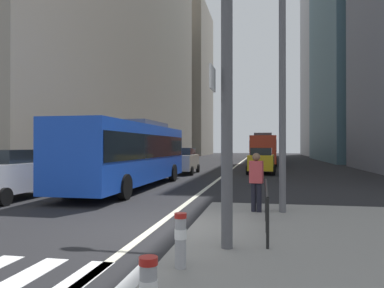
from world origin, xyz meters
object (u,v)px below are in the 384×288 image
object	(u,v)px
pedestrian_waiting	(256,179)
traffic_signal_gantry	(131,46)
city_bus_red_receding	(263,148)
car_receding_near	(262,160)
city_bus_blue_oncoming	(131,151)
city_bus_red_distant	(263,147)
car_oncoming_mid	(183,160)
street_lamp_post	(282,37)
bollard_left	(181,237)
car_receding_far	(268,154)
sedan_white_oncoming	(11,174)

from	to	relation	value
pedestrian_waiting	traffic_signal_gantry	bearing A→B (deg)	-120.80
city_bus_red_receding	car_receding_near	bearing A→B (deg)	-90.41
pedestrian_waiting	city_bus_blue_oncoming	bearing A→B (deg)	134.44
city_bus_red_distant	car_oncoming_mid	xyz separation A→B (m)	(-5.93, -34.71, -0.84)
traffic_signal_gantry	street_lamp_post	world-z (taller)	street_lamp_post
car_receding_near	street_lamp_post	world-z (taller)	street_lamp_post
car_oncoming_mid	pedestrian_waiting	distance (m)	17.14
street_lamp_post	bollard_left	xyz separation A→B (m)	(-1.85, -5.37, -4.65)
car_receding_far	pedestrian_waiting	world-z (taller)	car_receding_far
car_receding_near	street_lamp_post	xyz separation A→B (m)	(0.64, -17.15, 4.29)
car_oncoming_mid	street_lamp_post	size ratio (longest dim) A/B	0.58
traffic_signal_gantry	bollard_left	size ratio (longest dim) A/B	6.88
city_bus_blue_oncoming	car_oncoming_mid	distance (m)	9.85
city_bus_blue_oncoming	car_receding_near	size ratio (longest dim) A/B	2.70
street_lamp_post	sedan_white_oncoming	bearing A→B (deg)	170.31
city_bus_red_distant	street_lamp_post	distance (m)	50.91
city_bus_blue_oncoming	sedan_white_oncoming	size ratio (longest dim) A/B	2.77
traffic_signal_gantry	pedestrian_waiting	size ratio (longest dim) A/B	3.47
car_receding_near	car_receding_far	world-z (taller)	same
city_bus_blue_oncoming	car_receding_near	distance (m)	12.61
sedan_white_oncoming	street_lamp_post	size ratio (longest dim) A/B	0.54
car_oncoming_mid	pedestrian_waiting	size ratio (longest dim) A/B	2.67
city_bus_red_receding	city_bus_red_distant	bearing A→B (deg)	89.94
car_receding_near	car_receding_far	size ratio (longest dim) A/B	0.96
car_oncoming_mid	car_receding_far	size ratio (longest dim) A/B	1.00
city_bus_red_receding	traffic_signal_gantry	world-z (taller)	traffic_signal_gantry
car_receding_far	street_lamp_post	distance (m)	40.87
city_bus_red_distant	traffic_signal_gantry	bearing A→B (deg)	-92.73
city_bus_red_distant	car_receding_far	bearing A→B (deg)	-86.09
city_bus_red_receding	traffic_signal_gantry	bearing A→B (deg)	-94.37
car_receding_far	street_lamp_post	world-z (taller)	street_lamp_post
sedan_white_oncoming	traffic_signal_gantry	bearing A→B (deg)	-39.46
city_bus_red_receding	city_bus_red_distant	world-z (taller)	same
city_bus_red_distant	car_oncoming_mid	world-z (taller)	city_bus_red_distant
car_oncoming_mid	car_receding_near	bearing A→B (deg)	10.37
city_bus_blue_oncoming	street_lamp_post	distance (m)	10.02
pedestrian_waiting	car_oncoming_mid	bearing A→B (deg)	109.45
bollard_left	pedestrian_waiting	world-z (taller)	pedestrian_waiting
street_lamp_post	car_receding_far	bearing A→B (deg)	89.77
car_oncoming_mid	bollard_left	xyz separation A→B (m)	(4.61, -21.46, -0.36)
city_bus_blue_oncoming	traffic_signal_gantry	xyz separation A→B (m)	(3.84, -10.38, 2.26)
city_bus_blue_oncoming	street_lamp_post	bearing A→B (deg)	-41.97
city_bus_red_receding	bollard_left	bearing A→B (deg)	-92.11
city_bus_red_distant	car_receding_far	world-z (taller)	city_bus_red_distant
city_bus_blue_oncoming	car_receding_near	xyz separation A→B (m)	(6.35, 10.86, -0.85)
traffic_signal_gantry	street_lamp_post	size ratio (longest dim) A/B	0.75
car_receding_far	traffic_signal_gantry	bearing A→B (deg)	-94.24
street_lamp_post	car_receding_near	bearing A→B (deg)	92.15
city_bus_blue_oncoming	car_receding_far	distance (m)	35.10
sedan_white_oncoming	car_receding_far	xyz separation A→B (m)	(10.42, 38.89, 0.00)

